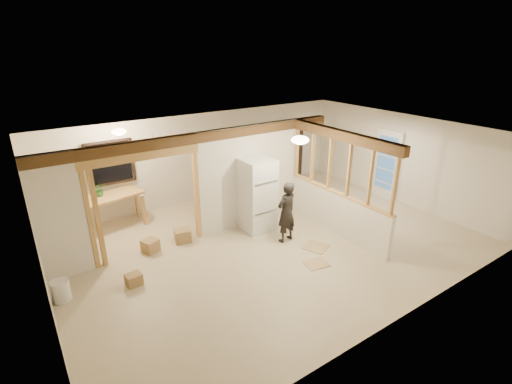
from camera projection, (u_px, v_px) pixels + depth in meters
floor at (271, 243)px, 8.55m from camera, size 9.00×6.50×0.01m
ceiling at (273, 136)px, 7.62m from camera, size 9.00×6.50×0.01m
wall_back at (205, 157)px, 10.59m from camera, size 9.00×0.01×2.50m
wall_front at (400, 259)px, 5.58m from camera, size 9.00×0.01×2.50m
wall_left at (39, 253)px, 5.76m from camera, size 0.01×6.50×2.50m
wall_right at (401, 159)px, 10.41m from camera, size 0.01×6.50×2.50m
partition_left_stub at (59, 218)px, 6.91m from camera, size 0.90×0.12×2.50m
partition_center at (250, 175)px, 9.11m from camera, size 2.80×0.12×2.50m
doorway_frame at (147, 205)px, 7.82m from camera, size 2.46×0.14×2.20m
header_beam_back at (204, 137)px, 8.07m from camera, size 7.00×0.18×0.22m
header_beam_right at (342, 135)px, 8.18m from camera, size 0.18×3.30×0.22m
pony_wall at (335, 212)px, 8.89m from camera, size 0.12×3.20×1.00m
stud_partition at (339, 166)px, 8.45m from camera, size 0.14×3.20×1.32m
window_back at (110, 163)px, 9.07m from camera, size 1.12×0.10×1.10m
french_door at (386, 164)px, 10.77m from camera, size 0.12×0.86×2.00m
ceiling_dome_main at (300, 140)px, 7.39m from camera, size 0.36×0.36×0.16m
ceiling_dome_util at (119, 131)px, 8.10m from camera, size 0.32×0.32×0.14m
hanging_bulb at (154, 148)px, 7.93m from camera, size 0.07×0.07×0.07m
refrigerator at (257, 195)px, 8.89m from camera, size 0.73×0.71×1.78m
woman at (286, 212)px, 8.38m from camera, size 0.57×0.42×1.44m
work_table at (115, 211)px, 9.13m from camera, size 1.49×0.96×0.87m
potted_plant at (100, 189)px, 8.85m from camera, size 0.31×0.27×0.32m
shop_vac at (76, 240)px, 8.02m from camera, size 0.54×0.54×0.62m
bookshelf at (289, 155)px, 12.07m from camera, size 0.88×0.29×1.75m
bucket at (61, 291)px, 6.57m from camera, size 0.40×0.40×0.39m
box_util_a at (183, 236)px, 8.54m from camera, size 0.42×0.38×0.31m
box_util_b at (150, 246)px, 8.14m from camera, size 0.40×0.40×0.29m
box_front at (134, 280)px, 7.01m from camera, size 0.31×0.26×0.23m
floor_panel_near at (316, 247)px, 8.35m from camera, size 0.63×0.63×0.02m
floor_panel_far at (317, 264)px, 7.72m from camera, size 0.54×0.47×0.02m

